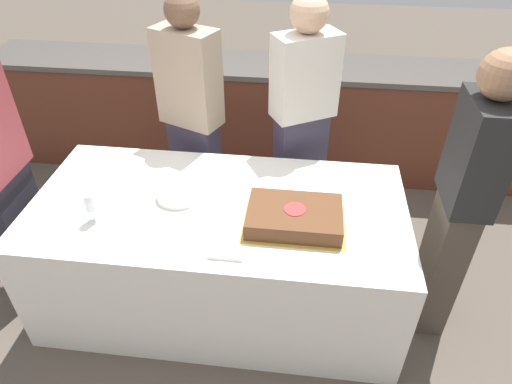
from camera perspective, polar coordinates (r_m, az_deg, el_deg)
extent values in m
plane|color=brown|center=(2.97, -4.09, -12.67)|extent=(14.00, 14.00, 0.00)
cube|color=#5B2D1E|center=(3.93, -0.27, 9.35)|extent=(4.40, 0.55, 0.88)
cube|color=#4C4742|center=(3.74, -0.29, 15.60)|extent=(4.40, 0.58, 0.04)
cube|color=white|center=(2.71, -4.42, -7.62)|extent=(2.03, 1.00, 0.74)
cube|color=gold|center=(2.34, 4.76, -3.91)|extent=(0.51, 0.36, 0.00)
cube|color=#56331C|center=(2.31, 4.82, -3.05)|extent=(0.47, 0.32, 0.09)
cylinder|color=red|center=(2.28, 4.88, -2.16)|extent=(0.11, 0.11, 0.00)
cylinder|color=white|center=(2.52, -9.73, -0.28)|extent=(0.23, 0.23, 0.04)
cylinder|color=white|center=(2.49, -19.52, -3.31)|extent=(0.07, 0.07, 0.00)
cylinder|color=white|center=(2.47, -19.69, -2.68)|extent=(0.01, 0.01, 0.07)
cylinder|color=white|center=(2.42, -20.08, -1.19)|extent=(0.06, 0.06, 0.10)
cylinder|color=white|center=(2.58, 4.44, 0.62)|extent=(0.18, 0.18, 0.00)
cube|color=white|center=(2.16, -3.75, -7.64)|extent=(0.17, 0.08, 0.02)
cube|color=#383347|center=(3.16, 5.32, 2.11)|extent=(0.36, 0.30, 0.93)
cube|color=silver|center=(2.82, 6.16, 14.18)|extent=(0.43, 0.37, 0.51)
sphere|color=#D8AD89|center=(2.70, 6.70, 21.33)|extent=(0.22, 0.22, 0.22)
cube|color=#282833|center=(3.12, -27.36, -4.34)|extent=(0.16, 0.35, 0.82)
cube|color=#4C4238|center=(2.74, 22.05, -8.24)|extent=(0.16, 0.30, 0.87)
cube|color=black|center=(2.33, 26.00, 4.28)|extent=(0.20, 0.35, 0.55)
sphere|color=#936B4C|center=(2.17, 28.72, 12.75)|extent=(0.22, 0.22, 0.22)
cube|color=#383347|center=(3.27, -7.35, 2.28)|extent=(0.37, 0.27, 0.83)
cube|color=tan|center=(2.93, -8.47, 13.91)|extent=(0.43, 0.33, 0.60)
sphere|color=brown|center=(2.80, -9.26, 21.56)|extent=(0.21, 0.21, 0.21)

